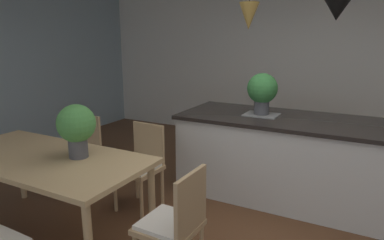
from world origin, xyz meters
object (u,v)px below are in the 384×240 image
object	(u,v)px
dining_table	(43,163)
kitchen_island	(281,156)
chair_far_right	(141,164)
potted_plant_on_table	(76,126)
chair_far_left	(81,151)
chair_kitchen_end	(175,223)
potted_plant_on_island	(262,90)

from	to	relation	value
dining_table	kitchen_island	world-z (taller)	kitchen_island
chair_far_right	potted_plant_on_table	size ratio (longest dim) A/B	1.92
chair_far_left	chair_kitchen_end	size ratio (longest dim) A/B	1.00
kitchen_island	chair_far_left	bearing A→B (deg)	-155.50
chair_kitchen_end	kitchen_island	world-z (taller)	kitchen_island
chair_kitchen_end	kitchen_island	xyz separation A→B (m)	(0.31, 1.75, -0.01)
potted_plant_on_table	potted_plant_on_island	bearing A→B (deg)	56.46
chair_far_right	chair_kitchen_end	distance (m)	1.21
chair_kitchen_end	potted_plant_on_table	xyz separation A→B (m)	(-1.01, 0.13, 0.54)
dining_table	chair_far_left	size ratio (longest dim) A/B	2.16
dining_table	potted_plant_on_table	bearing A→B (deg)	22.51
chair_far_left	chair_kitchen_end	xyz separation A→B (m)	(1.73, -0.82, 0.00)
dining_table	potted_plant_on_island	distance (m)	2.28
potted_plant_on_island	chair_far_left	bearing A→B (deg)	-152.63
chair_far_left	potted_plant_on_island	bearing A→B (deg)	27.37
dining_table	chair_far_right	bearing A→B (deg)	62.49
chair_kitchen_end	potted_plant_on_table	distance (m)	1.15
dining_table	chair_far_right	world-z (taller)	chair_far_right
dining_table	chair_kitchen_end	distance (m)	1.33
chair_far_right	dining_table	bearing A→B (deg)	-117.51
chair_kitchen_end	kitchen_island	bearing A→B (deg)	79.88
dining_table	kitchen_island	bearing A→B (deg)	47.15
dining_table	chair_kitchen_end	bearing A→B (deg)	-0.07
chair_kitchen_end	potted_plant_on_table	world-z (taller)	potted_plant_on_table
dining_table	potted_plant_on_island	size ratio (longest dim) A/B	4.09
chair_far_right	chair_kitchen_end	xyz separation A→B (m)	(0.89, -0.82, 0.00)
chair_kitchen_end	potted_plant_on_island	xyz separation A→B (m)	(0.07, 1.75, 0.70)
dining_table	chair_kitchen_end	xyz separation A→B (m)	(1.31, -0.00, -0.20)
chair_far_left	chair_kitchen_end	distance (m)	1.92
dining_table	chair_far_right	distance (m)	0.94
dining_table	potted_plant_on_table	distance (m)	0.47
kitchen_island	potted_plant_on_island	bearing A→B (deg)	180.00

